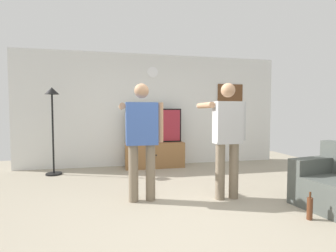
{
  "coord_description": "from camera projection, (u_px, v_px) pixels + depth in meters",
  "views": [
    {
      "loc": [
        -0.93,
        -3.16,
        1.29
      ],
      "look_at": [
        -0.01,
        1.2,
        1.05
      ],
      "focal_mm": 26.67,
      "sensor_mm": 36.0,
      "label": 1
    }
  ],
  "objects": [
    {
      "name": "ground_plane",
      "position": [
        187.0,
        209.0,
        3.35
      ],
      "size": [
        8.4,
        8.4,
        0.0
      ],
      "primitive_type": "plane",
      "color": "#9E937F"
    },
    {
      "name": "back_wall",
      "position": [
        154.0,
        110.0,
        6.15
      ],
      "size": [
        6.4,
        0.1,
        2.7
      ],
      "primitive_type": "cube",
      "color": "silver",
      "rests_on": "ground_plane"
    },
    {
      "name": "tv_stand",
      "position": [
        155.0,
        155.0,
        5.86
      ],
      "size": [
        1.37,
        0.44,
        0.59
      ],
      "color": "olive",
      "rests_on": "ground_plane"
    },
    {
      "name": "television",
      "position": [
        154.0,
        125.0,
        5.87
      ],
      "size": [
        1.29,
        0.07,
        0.79
      ],
      "color": "black",
      "rests_on": "tv_stand"
    },
    {
      "name": "wall_clock",
      "position": [
        153.0,
        72.0,
        6.04
      ],
      "size": [
        0.26,
        0.03,
        0.26
      ],
      "primitive_type": "cylinder",
      "rotation": [
        1.57,
        0.0,
        0.0
      ],
      "color": "white"
    },
    {
      "name": "framed_picture",
      "position": [
        230.0,
        95.0,
        6.49
      ],
      "size": [
        0.69,
        0.04,
        0.57
      ],
      "primitive_type": "cube",
      "color": "brown"
    },
    {
      "name": "floor_lamp",
      "position": [
        52.0,
        112.0,
        5.13
      ],
      "size": [
        0.32,
        0.32,
        1.81
      ],
      "color": "black",
      "rests_on": "ground_plane"
    },
    {
      "name": "person_standing_nearer_lamp",
      "position": [
        142.0,
        134.0,
        3.61
      ],
      "size": [
        0.63,
        0.78,
        1.71
      ],
      "color": "#7A6B56",
      "rests_on": "ground_plane"
    },
    {
      "name": "person_standing_nearer_couch",
      "position": [
        227.0,
        134.0,
        3.71
      ],
      "size": [
        0.58,
        0.78,
        1.72
      ],
      "color": "#7A6B56",
      "rests_on": "ground_plane"
    },
    {
      "name": "beverage_bottle",
      "position": [
        310.0,
        208.0,
        3.0
      ],
      "size": [
        0.07,
        0.07,
        0.34
      ],
      "color": "#592D19",
      "rests_on": "ground_plane"
    }
  ]
}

